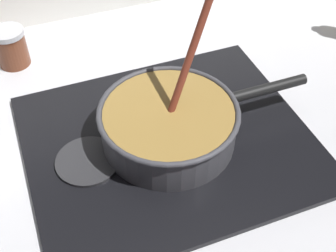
% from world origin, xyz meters
% --- Properties ---
extents(ground, '(2.40, 1.60, 0.04)m').
position_xyz_m(ground, '(0.00, 0.00, -0.02)').
color(ground, '#B7B7BC').
extents(hob_plate, '(0.56, 0.48, 0.01)m').
position_xyz_m(hob_plate, '(-0.00, 0.25, 0.01)').
color(hob_plate, black).
rests_on(hob_plate, ground).
extents(burner_ring, '(0.20, 0.20, 0.01)m').
position_xyz_m(burner_ring, '(-0.00, 0.25, 0.02)').
color(burner_ring, '#592D0C').
rests_on(burner_ring, hob_plate).
extents(spare_burner, '(0.12, 0.12, 0.01)m').
position_xyz_m(spare_burner, '(-0.17, 0.25, 0.01)').
color(spare_burner, '#262628').
rests_on(spare_burner, hob_plate).
extents(cooking_pan, '(0.44, 0.27, 0.33)m').
position_xyz_m(cooking_pan, '(0.00, 0.25, 0.06)').
color(cooking_pan, '#38383D').
rests_on(cooking_pan, hob_plate).
extents(condiment_jar, '(0.08, 0.08, 0.09)m').
position_xyz_m(condiment_jar, '(-0.25, 0.63, 0.05)').
color(condiment_jar, brown).
rests_on(condiment_jar, ground).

